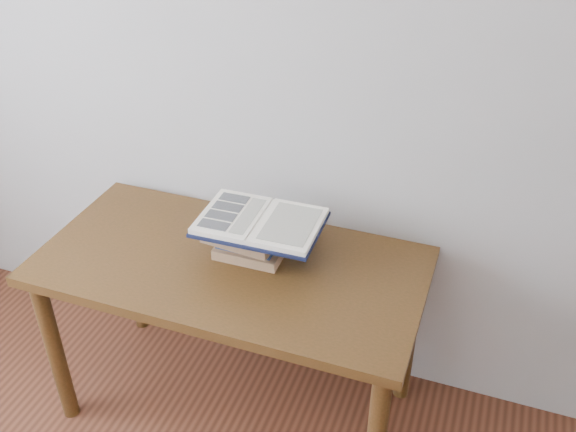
% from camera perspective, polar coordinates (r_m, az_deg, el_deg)
% --- Properties ---
extents(desk, '(1.30, 0.65, 0.70)m').
position_cam_1_polar(desk, '(2.22, -5.06, -6.12)').
color(desk, '#4F2D13').
rests_on(desk, ground).
extents(book_stack, '(0.27, 0.19, 0.13)m').
position_cam_1_polar(book_stack, '(2.15, -3.48, -1.93)').
color(book_stack, '#9C7850').
rests_on(book_stack, desk).
extents(open_book, '(0.41, 0.29, 0.03)m').
position_cam_1_polar(open_book, '(2.09, -2.47, -0.53)').
color(open_book, black).
rests_on(open_book, book_stack).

